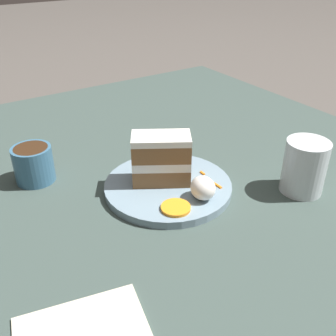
# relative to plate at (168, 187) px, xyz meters

# --- Properties ---
(ground_plane) EXTENTS (6.00, 6.00, 0.00)m
(ground_plane) POSITION_rel_plate_xyz_m (0.02, -0.02, -0.04)
(ground_plane) COLOR #4C4742
(ground_plane) RESTS_ON ground
(dining_table) EXTENTS (1.34, 1.20, 0.03)m
(dining_table) POSITION_rel_plate_xyz_m (0.02, -0.02, -0.02)
(dining_table) COLOR #384742
(dining_table) RESTS_ON ground
(plate) EXTENTS (0.24, 0.24, 0.02)m
(plate) POSITION_rel_plate_xyz_m (0.00, 0.00, 0.00)
(plate) COLOR gray
(plate) RESTS_ON dining_table
(cake_slice) EXTENTS (0.11, 0.12, 0.10)m
(cake_slice) POSITION_rel_plate_xyz_m (-0.02, -0.01, 0.06)
(cake_slice) COLOR brown
(cake_slice) RESTS_ON plate
(cream_dollop) EXTENTS (0.05, 0.04, 0.04)m
(cream_dollop) POSITION_rel_plate_xyz_m (0.08, 0.02, 0.03)
(cream_dollop) COLOR white
(cream_dollop) RESTS_ON plate
(orange_garnish) EXTENTS (0.05, 0.05, 0.01)m
(orange_garnish) POSITION_rel_plate_xyz_m (0.08, -0.03, 0.01)
(orange_garnish) COLOR orange
(orange_garnish) RESTS_ON plate
(carrot_shreds_scatter) EXTENTS (0.17, 0.10, 0.00)m
(carrot_shreds_scatter) POSITION_rel_plate_xyz_m (-0.02, 0.05, 0.01)
(carrot_shreds_scatter) COLOR orange
(carrot_shreds_scatter) RESTS_ON plate
(drinking_glass) EXTENTS (0.08, 0.08, 0.10)m
(drinking_glass) POSITION_rel_plate_xyz_m (0.14, 0.21, 0.04)
(drinking_glass) COLOR silver
(drinking_glass) RESTS_ON dining_table
(coffee_mug) EXTENTS (0.08, 0.08, 0.07)m
(coffee_mug) POSITION_rel_plate_xyz_m (-0.18, -0.20, 0.03)
(coffee_mug) COLOR #386684
(coffee_mug) RESTS_ON dining_table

